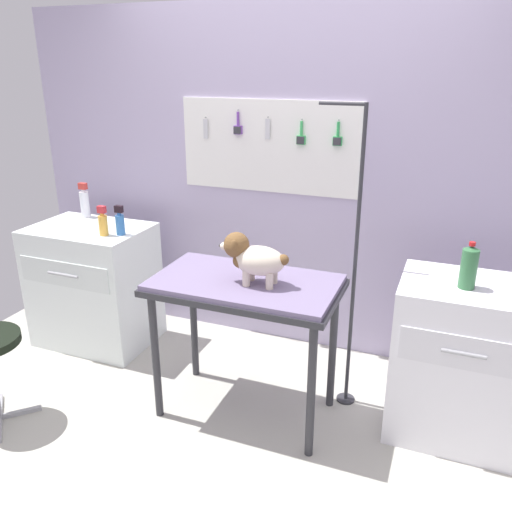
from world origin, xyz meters
name	(u,v)px	position (x,y,z in m)	size (l,w,h in m)	color
ground	(215,449)	(0.00, 0.00, -0.02)	(4.40, 4.00, 0.04)	#B7B4A8
rear_wall_panel	(293,184)	(0.00, 1.28, 1.16)	(4.00, 0.11, 2.30)	#B1A5C7
grooming_table	(245,295)	(0.03, 0.35, 0.74)	(1.02, 0.57, 0.83)	#2D2D33
grooming_arm	(353,276)	(0.55, 0.66, 0.82)	(0.30, 0.11, 1.74)	#2D2D33
dog	(253,257)	(0.09, 0.32, 0.98)	(0.38, 0.19, 0.27)	beige
counter_left	(94,285)	(-1.30, 0.74, 0.43)	(0.80, 0.58, 0.86)	white
cabinet_right	(460,361)	(1.16, 0.60, 0.44)	(0.68, 0.54, 0.88)	white
detangler_spray	(120,222)	(-0.99, 0.69, 0.95)	(0.06, 0.06, 0.20)	#346FB7
spray_bottle_tall	(103,223)	(-1.08, 0.64, 0.95)	(0.06, 0.06, 0.20)	gold
conditioner_bottle	(85,202)	(-1.48, 0.95, 0.97)	(0.06, 0.06, 0.25)	white
soda_bottle	(469,267)	(1.13, 0.55, 0.99)	(0.08, 0.08, 0.24)	#336C40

